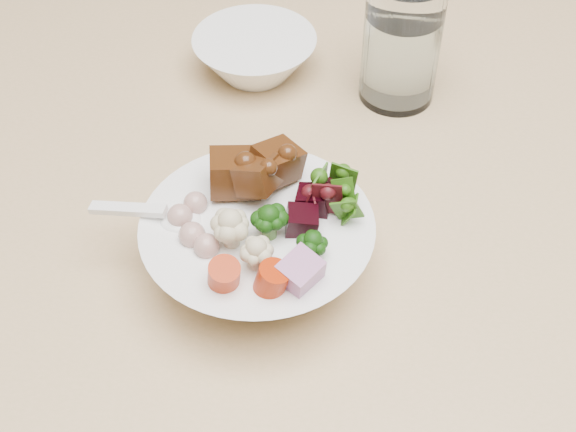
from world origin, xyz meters
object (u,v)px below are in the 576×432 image
(dining_table, at_px, (497,247))
(water_glass, at_px, (401,45))
(chair_far, at_px, (446,80))
(food_bowl, at_px, (259,243))
(side_bowl, at_px, (255,55))

(dining_table, bearing_deg, water_glass, 128.08)
(chair_far, relative_size, water_glass, 6.00)
(dining_table, distance_m, water_glass, 0.23)
(food_bowl, relative_size, side_bowl, 1.44)
(chair_far, bearing_deg, food_bowl, -95.84)
(water_glass, height_order, side_bowl, water_glass)
(dining_table, relative_size, chair_far, 2.39)
(side_bowl, bearing_deg, water_glass, -22.02)
(dining_table, relative_size, water_glass, 14.32)
(water_glass, bearing_deg, dining_table, -62.55)
(dining_table, bearing_deg, side_bowl, 147.18)
(water_glass, bearing_deg, side_bowl, 157.98)
(chair_far, distance_m, water_glass, 0.71)
(chair_far, bearing_deg, side_bowl, -107.33)
(dining_table, bearing_deg, chair_far, 86.33)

